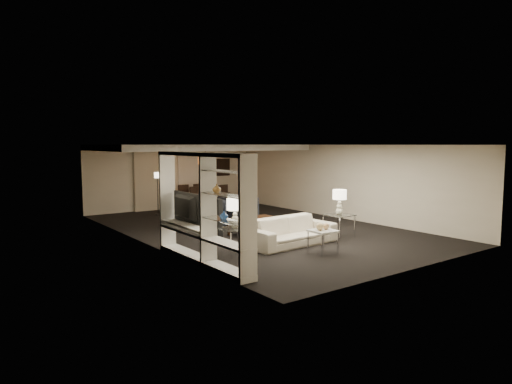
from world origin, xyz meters
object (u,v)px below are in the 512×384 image
object	(u,v)px
chair_fr	(208,195)
floor_speaker	(219,221)
table_lamp_right	(339,202)
chair_fm	(195,196)
chair_nr	(226,198)
television	(182,208)
vase_amber	(217,188)
chair_nm	(212,199)
side_table_right	(339,226)
chair_nl	(198,200)
dining_table	(203,201)
armchair_right	(238,210)
table_lamp_left	(235,213)
side_table_left	(235,241)
sofa	(292,231)
armchair_left	(205,213)
chair_fl	(182,197)
floor_lamp	(158,194)
marble_table	(323,242)
pendant_light	(205,161)
vase_blue	(224,215)
coffee_table	(254,226)

from	to	relation	value
chair_fr	floor_speaker	bearing A→B (deg)	65.09
table_lamp_right	chair_fm	size ratio (longest dim) A/B	0.70
chair_nr	television	bearing A→B (deg)	-130.55
vase_amber	chair_nm	world-z (taller)	vase_amber
side_table_right	chair_nl	distance (m)	6.12
floor_speaker	dining_table	distance (m)	6.10
armchair_right	table_lamp_left	distance (m)	4.05
table_lamp_left	table_lamp_right	xyz separation A→B (m)	(3.40, 0.00, 0.00)
side_table_left	vase_amber	bearing A→B (deg)	-139.43
sofa	vase_amber	distance (m)	3.11
armchair_left	television	world-z (taller)	television
armchair_right	chair_nr	world-z (taller)	chair_nr
armchair_left	chair_fl	xyz separation A→B (m)	(1.29, 4.04, 0.04)
television	floor_speaker	bearing A→B (deg)	-68.84
floor_lamp	side_table_right	bearing A→B (deg)	-70.64
side_table_right	table_lamp_right	distance (m)	0.65
armchair_right	television	size ratio (longest dim) A/B	0.83
chair_nl	chair_fm	size ratio (longest dim) A/B	1.00
armchair_left	floor_speaker	distance (m)	2.24
side_table_left	marble_table	bearing A→B (deg)	-32.91
floor_speaker	chair_fr	bearing A→B (deg)	59.67
side_table_right	side_table_left	bearing A→B (deg)	180.00
floor_lamp	pendant_light	bearing A→B (deg)	-26.25
vase_amber	chair_nr	bearing A→B (deg)	56.33
sofa	dining_table	bearing A→B (deg)	75.81
floor_speaker	vase_blue	bearing A→B (deg)	-122.02
coffee_table	chair_nr	world-z (taller)	chair_nr
marble_table	armchair_left	bearing A→B (deg)	97.77
chair_nl	floor_lamp	world-z (taller)	floor_lamp
chair_fm	pendant_light	bearing A→B (deg)	68.85
pendant_light	television	distance (m)	6.32
armchair_right	chair_nr	bearing A→B (deg)	-115.00
floor_speaker	armchair_left	bearing A→B (deg)	67.45
pendant_light	table_lamp_left	bearing A→B (deg)	-114.11
side_table_left	chair_nr	size ratio (longest dim) A/B	0.68
vase_blue	chair_fr	xyz separation A→B (m)	(4.59, 8.45, -0.66)
pendant_light	armchair_left	world-z (taller)	pendant_light
side_table_right	table_lamp_right	size ratio (longest dim) A/B	0.97
television	vase_blue	bearing A→B (deg)	179.05
vase_amber	chair_fl	distance (m)	8.94
table_lamp_right	chair_nr	world-z (taller)	table_lamp_right
vase_blue	floor_speaker	xyz separation A→B (m)	(1.32, 2.31, -0.57)
coffee_table	side_table_right	xyz separation A→B (m)	(1.70, -1.60, 0.07)
table_lamp_left	floor_lamp	world-z (taller)	floor_lamp
table_lamp_right	television	size ratio (longest dim) A/B	0.58
vase_amber	floor_speaker	world-z (taller)	vase_amber
pendant_light	side_table_left	bearing A→B (deg)	-114.11
vase_amber	table_lamp_left	bearing A→B (deg)	40.57
sofa	side_table_left	bearing A→B (deg)	176.76
armchair_left	chair_fm	bearing A→B (deg)	-114.41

